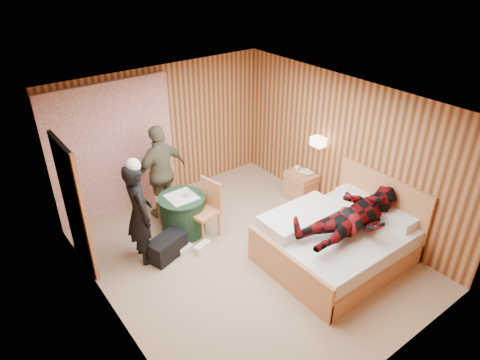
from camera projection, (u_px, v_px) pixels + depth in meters
floor at (246, 257)px, 6.74m from camera, size 4.20×5.00×0.01m
ceiling at (248, 105)px, 5.50m from camera, size 4.20×5.00×0.01m
wall_back at (164, 133)px, 7.86m from camera, size 4.20×0.02×2.50m
wall_left at (106, 243)px, 5.02m from camera, size 0.02×5.00×2.50m
wall_right at (345, 150)px, 7.22m from camera, size 0.02×5.00×2.50m
curtain at (114, 151)px, 7.31m from camera, size 2.20×0.08×2.40m
doorway at (74, 206)px, 6.13m from camera, size 0.06×0.90×2.05m
wall_lamp at (318, 142)px, 7.42m from camera, size 0.26×0.24×0.16m
bed at (338, 240)px, 6.56m from camera, size 2.15×1.70×1.17m
nightstand at (301, 186)px, 8.10m from camera, size 0.43×0.58×0.56m
round_table at (183, 214)px, 7.15m from camera, size 0.79×0.79×0.70m
chair_far at (165, 189)px, 7.51m from camera, size 0.53×0.53×0.93m
chair_near at (206, 205)px, 6.98m from camera, size 0.53×0.53×1.00m
duffel_bag at (167, 247)px, 6.67m from camera, size 0.69×0.51×0.35m
sneaker_left at (202, 247)px, 6.84m from camera, size 0.32×0.20×0.13m
sneaker_right at (186, 249)px, 6.81m from camera, size 0.25×0.11×0.11m
woman_standing at (139, 213)px, 6.32m from camera, size 0.47×0.65×1.65m
man_at_table at (161, 172)px, 7.36m from camera, size 1.07×0.58×1.72m
man_on_bed at (357, 209)px, 6.09m from camera, size 0.86×0.67×1.77m
book_lower at (303, 174)px, 7.93m from camera, size 0.24×0.27×0.02m
book_upper at (304, 173)px, 7.92m from camera, size 0.20×0.25×0.02m
cup_nightstand at (297, 168)px, 8.03m from camera, size 0.13×0.13×0.09m
cup_table at (188, 193)px, 6.97m from camera, size 0.16×0.16×0.10m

